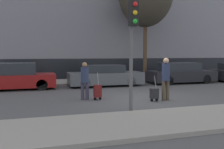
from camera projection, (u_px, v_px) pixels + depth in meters
name	position (u px, v px, depth m)	size (l,w,h in m)	color
ground_plane	(145.00, 99.00, 11.05)	(80.00, 80.00, 0.00)	#4C4C4F
sidewalk_near	(198.00, 118.00, 7.47)	(28.00, 2.50, 0.12)	gray
sidewalk_far	(104.00, 81.00, 17.71)	(28.00, 3.00, 0.12)	gray
parked_car_0	(17.00, 77.00, 13.84)	(3.99, 1.81, 1.47)	maroon
parked_car_1	(105.00, 76.00, 15.26)	(4.51, 1.71, 1.30)	#4C5156
parked_car_2	(181.00, 73.00, 16.81)	(4.53, 1.74, 1.38)	black
pedestrian_left	(85.00, 79.00, 10.67)	(0.34, 0.34, 1.62)	#383347
trolley_left	(98.00, 91.00, 10.70)	(0.34, 0.29, 1.19)	maroon
pedestrian_right	(166.00, 76.00, 10.53)	(0.35, 0.34, 1.81)	#4C4233
trolley_right	(154.00, 94.00, 10.38)	(0.34, 0.29, 1.08)	#262628
traffic_light	(132.00, 34.00, 8.12)	(0.28, 0.47, 3.68)	#515154
parked_bicycle	(92.00, 75.00, 17.80)	(1.77, 0.06, 0.96)	black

